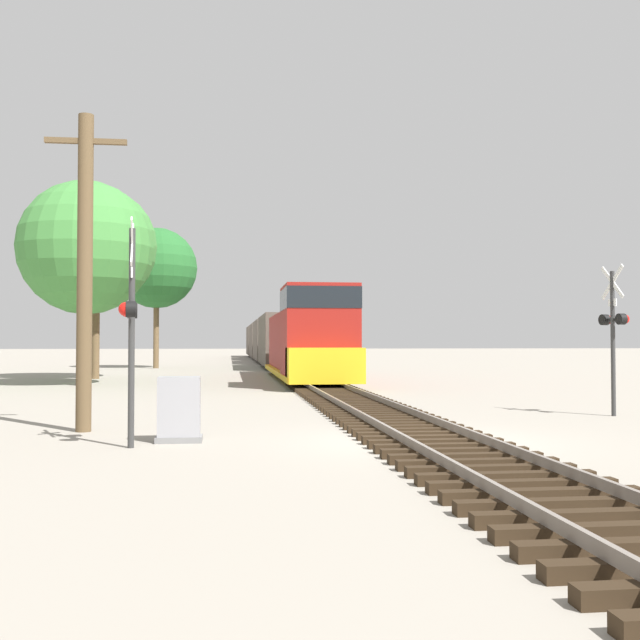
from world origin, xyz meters
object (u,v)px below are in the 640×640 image
object	(u,v)px
freight_train	(272,341)
utility_pole	(85,268)
crossing_signal_near	(130,318)
relay_cabinet	(179,410)
tree_mid_background	(96,246)
tree_far_right	(86,248)
tree_deep_background	(157,268)
crossing_signal_far	(614,327)

from	to	relation	value
freight_train	utility_pole	bearing A→B (deg)	-98.06
crossing_signal_near	relay_cabinet	world-z (taller)	crossing_signal_near
tree_mid_background	tree_far_right	bearing A→B (deg)	-84.19
freight_train	relay_cabinet	xyz separation A→B (m)	(-4.86, -52.02, -1.40)
tree_far_right	tree_deep_background	xyz separation A→B (m)	(1.05, 22.39, 1.27)
freight_train	tree_mid_background	size ratio (longest dim) A/B	7.34
tree_mid_background	tree_deep_background	bearing A→B (deg)	83.97
tree_mid_background	tree_deep_background	size ratio (longest dim) A/B	0.98
utility_pole	crossing_signal_far	bearing A→B (deg)	7.93
utility_pole	tree_mid_background	xyz separation A→B (m)	(-3.94, 24.25, 3.50)
relay_cabinet	tree_deep_background	bearing A→B (deg)	96.04
tree_mid_background	relay_cabinet	bearing A→B (deg)	-76.77
crossing_signal_far	freight_train	bearing A→B (deg)	-1.30
relay_cabinet	freight_train	bearing A→B (deg)	84.66
crossing_signal_near	crossing_signal_far	bearing A→B (deg)	105.67
crossing_signal_far	tree_deep_background	distance (m)	41.83
freight_train	utility_pole	size ratio (longest dim) A/B	10.74
tree_far_right	crossing_signal_near	bearing A→B (deg)	-77.29
tree_deep_background	utility_pole	bearing A→B (deg)	-86.81
tree_far_right	tree_mid_background	size ratio (longest dim) A/B	0.90
crossing_signal_far	tree_far_right	distance (m)	23.54
crossing_signal_near	relay_cabinet	bearing A→B (deg)	125.87
crossing_signal_near	crossing_signal_far	world-z (taller)	crossing_signal_near
relay_cabinet	tree_far_right	xyz separation A→B (m)	(-5.52, 19.86, 5.64)
freight_train	crossing_signal_far	xyz separation A→B (m)	(6.43, -48.16, 0.36)
freight_train	tree_deep_background	world-z (taller)	tree_deep_background
tree_far_right	utility_pole	bearing A→B (deg)	-79.56
crossing_signal_near	crossing_signal_far	size ratio (longest dim) A/B	1.06
freight_train	relay_cabinet	size ratio (longest dim) A/B	58.74
tree_far_right	tree_mid_background	world-z (taller)	tree_mid_background
crossing_signal_far	tree_deep_background	bearing A→B (deg)	13.42
crossing_signal_far	relay_cabinet	size ratio (longest dim) A/B	3.13
relay_cabinet	tree_mid_background	xyz separation A→B (m)	(-6.17, 26.23, 6.51)
freight_train	tree_far_right	size ratio (longest dim) A/B	8.16
freight_train	tree_mid_background	xyz separation A→B (m)	(-11.03, -25.80, 5.11)
relay_cabinet	tree_deep_background	size ratio (longest dim) A/B	0.12
tree_far_right	tree_deep_background	distance (m)	22.45
utility_pole	tree_deep_background	bearing A→B (deg)	93.19
freight_train	tree_deep_background	size ratio (longest dim) A/B	7.19
freight_train	crossing_signal_near	world-z (taller)	freight_train
relay_cabinet	tree_mid_background	bearing A→B (deg)	103.23
tree_deep_background	relay_cabinet	bearing A→B (deg)	-83.96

